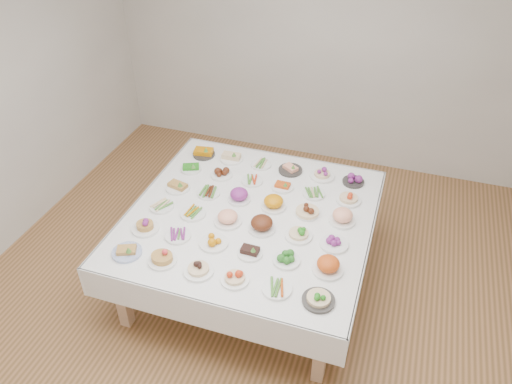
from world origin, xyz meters
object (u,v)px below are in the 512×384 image
(display_table, at_px, (250,221))
(dish_18, at_px, (178,185))
(dish_35, at_px, (353,180))
(dish_0, at_px, (126,249))

(display_table, relative_size, dish_18, 9.34)
(display_table, distance_m, dish_35, 1.04)
(display_table, height_order, dish_0, dish_0)
(dish_0, bearing_deg, dish_35, 44.97)
(display_table, relative_size, dish_35, 10.38)
(display_table, height_order, dish_35, dish_35)
(dish_35, bearing_deg, display_table, -135.30)
(dish_18, distance_m, dish_35, 1.58)
(display_table, relative_size, dish_0, 8.95)
(dish_0, xyz_separation_m, dish_35, (1.47, 1.47, -0.01))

